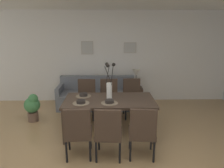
# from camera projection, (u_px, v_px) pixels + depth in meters

# --- Properties ---
(ground_plane) EXTENTS (9.00, 9.00, 0.00)m
(ground_plane) POSITION_uv_depth(u_px,v_px,m) (103.00, 166.00, 3.44)
(ground_plane) COLOR tan
(back_wall_panel) EXTENTS (9.00, 0.10, 2.60)m
(back_wall_panel) POSITION_uv_depth(u_px,v_px,m) (105.00, 57.00, 6.24)
(back_wall_panel) COLOR silver
(back_wall_panel) RESTS_ON ground
(dining_table) EXTENTS (1.80, 0.96, 0.74)m
(dining_table) POSITION_uv_depth(u_px,v_px,m) (109.00, 103.00, 4.33)
(dining_table) COLOR #3D2D23
(dining_table) RESTS_ON ground
(dining_chair_near_left) EXTENTS (0.47, 0.47, 0.92)m
(dining_chair_near_left) POSITION_uv_depth(u_px,v_px,m) (78.00, 130.00, 3.51)
(dining_chair_near_left) COLOR #3D2D23
(dining_chair_near_left) RESTS_ON ground
(dining_chair_near_right) EXTENTS (0.46, 0.46, 0.92)m
(dining_chair_near_right) POSITION_uv_depth(u_px,v_px,m) (86.00, 97.00, 5.20)
(dining_chair_near_right) COLOR #3D2D23
(dining_chair_near_right) RESTS_ON ground
(dining_chair_far_left) EXTENTS (0.47, 0.47, 0.92)m
(dining_chair_far_left) POSITION_uv_depth(u_px,v_px,m) (108.00, 131.00, 3.49)
(dining_chair_far_left) COLOR #3D2D23
(dining_chair_far_left) RESTS_ON ground
(dining_chair_far_right) EXTENTS (0.45, 0.45, 0.92)m
(dining_chair_far_right) POSITION_uv_depth(u_px,v_px,m) (109.00, 96.00, 5.23)
(dining_chair_far_right) COLOR #3D2D23
(dining_chair_far_right) RESTS_ON ground
(dining_chair_mid_left) EXTENTS (0.47, 0.47, 0.92)m
(dining_chair_mid_left) POSITION_uv_depth(u_px,v_px,m) (142.00, 130.00, 3.52)
(dining_chair_mid_left) COLOR #3D2D23
(dining_chair_mid_left) RESTS_ON ground
(dining_chair_mid_right) EXTENTS (0.46, 0.46, 0.92)m
(dining_chair_mid_right) POSITION_uv_depth(u_px,v_px,m) (132.00, 96.00, 5.27)
(dining_chair_mid_right) COLOR #3D2D23
(dining_chair_mid_right) RESTS_ON ground
(centerpiece_vase) EXTENTS (0.21, 0.23, 0.73)m
(centerpiece_vase) POSITION_uv_depth(u_px,v_px,m) (109.00, 86.00, 4.24)
(centerpiece_vase) COLOR white
(centerpiece_vase) RESTS_ON dining_table
(placemat_near_left) EXTENTS (0.32, 0.32, 0.01)m
(placemat_near_left) POSITION_uv_depth(u_px,v_px,m) (81.00, 103.00, 4.09)
(placemat_near_left) COLOR #7F705B
(placemat_near_left) RESTS_ON dining_table
(bowl_near_left) EXTENTS (0.17, 0.17, 0.07)m
(bowl_near_left) POSITION_uv_depth(u_px,v_px,m) (81.00, 101.00, 4.08)
(bowl_near_left) COLOR #2D2826
(bowl_near_left) RESTS_ON dining_table
(placemat_near_right) EXTENTS (0.32, 0.32, 0.01)m
(placemat_near_right) POSITION_uv_depth(u_px,v_px,m) (83.00, 96.00, 4.51)
(placemat_near_right) COLOR #7F705B
(placemat_near_right) RESTS_ON dining_table
(bowl_near_right) EXTENTS (0.17, 0.17, 0.07)m
(bowl_near_right) POSITION_uv_depth(u_px,v_px,m) (83.00, 94.00, 4.50)
(bowl_near_right) COLOR #2D2826
(bowl_near_right) RESTS_ON dining_table
(placemat_far_left) EXTENTS (0.32, 0.32, 0.01)m
(placemat_far_left) POSITION_uv_depth(u_px,v_px,m) (109.00, 103.00, 4.10)
(placemat_far_left) COLOR #7F705B
(placemat_far_left) RESTS_ON dining_table
(bowl_far_left) EXTENTS (0.17, 0.17, 0.07)m
(bowl_far_left) POSITION_uv_depth(u_px,v_px,m) (109.00, 101.00, 4.09)
(bowl_far_left) COLOR #2D2826
(bowl_far_left) RESTS_ON dining_table
(sofa) EXTENTS (2.09, 0.84, 0.80)m
(sofa) POSITION_uv_depth(u_px,v_px,m) (97.00, 96.00, 5.97)
(sofa) COLOR slate
(sofa) RESTS_ON ground
(side_table) EXTENTS (0.36, 0.36, 0.52)m
(side_table) POSITION_uv_depth(u_px,v_px,m) (136.00, 96.00, 6.03)
(side_table) COLOR #3D2D23
(side_table) RESTS_ON ground
(table_lamp) EXTENTS (0.22, 0.22, 0.51)m
(table_lamp) POSITION_uv_depth(u_px,v_px,m) (136.00, 74.00, 5.87)
(table_lamp) COLOR #4C4C51
(table_lamp) RESTS_ON side_table
(framed_picture_left) EXTENTS (0.34, 0.03, 0.37)m
(framed_picture_left) POSITION_uv_depth(u_px,v_px,m) (87.00, 48.00, 6.10)
(framed_picture_left) COLOR #B2ADA3
(framed_picture_center) EXTENTS (0.35, 0.03, 0.30)m
(framed_picture_center) POSITION_uv_depth(u_px,v_px,m) (130.00, 48.00, 6.12)
(framed_picture_center) COLOR #B2ADA3
(potted_plant) EXTENTS (0.36, 0.36, 0.67)m
(potted_plant) POSITION_uv_depth(u_px,v_px,m) (32.00, 106.00, 4.98)
(potted_plant) COLOR brown
(potted_plant) RESTS_ON ground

